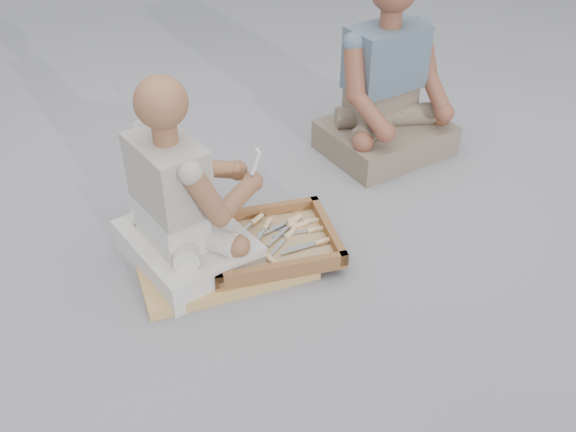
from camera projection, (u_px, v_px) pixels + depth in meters
name	position (u px, v px, depth m)	size (l,w,h in m)	color
ground	(313.00, 287.00, 2.48)	(60.00, 60.00, 0.00)	gray
carved_panel	(222.00, 260.00, 2.58)	(0.67, 0.45, 0.04)	#AF7744
tool_tray	(271.00, 242.00, 2.59)	(0.57, 0.48, 0.07)	brown
chisel_0	(294.00, 226.00, 2.68)	(0.22, 0.03, 0.02)	silver
chisel_1	(311.00, 230.00, 2.65)	(0.22, 0.05, 0.02)	silver
chisel_2	(318.00, 243.00, 2.57)	(0.22, 0.02, 0.02)	silver
chisel_3	(306.00, 222.00, 2.70)	(0.22, 0.05, 0.02)	silver
chisel_4	(265.00, 227.00, 2.65)	(0.16, 0.18, 0.02)	silver
chisel_5	(287.00, 236.00, 2.61)	(0.18, 0.15, 0.02)	silver
chisel_6	(290.00, 225.00, 2.67)	(0.19, 0.14, 0.02)	silver
chisel_7	(290.00, 221.00, 2.69)	(0.22, 0.08, 0.02)	silver
chisel_8	(269.00, 258.00, 2.49)	(0.07, 0.22, 0.02)	silver
chisel_9	(325.00, 241.00, 2.58)	(0.22, 0.03, 0.02)	silver
chisel_10	(254.00, 221.00, 2.68)	(0.20, 0.13, 0.02)	silver
wood_chip_0	(201.00, 283.00, 2.49)	(0.02, 0.01, 0.00)	tan
wood_chip_1	(279.00, 203.00, 2.93)	(0.02, 0.01, 0.00)	tan
wood_chip_2	(256.00, 219.00, 2.83)	(0.02, 0.01, 0.00)	tan
wood_chip_3	(188.00, 236.00, 2.74)	(0.02, 0.01, 0.00)	tan
wood_chip_4	(220.00, 290.00, 2.46)	(0.02, 0.01, 0.00)	tan
wood_chip_5	(319.00, 203.00, 2.93)	(0.02, 0.01, 0.00)	tan
wood_chip_6	(241.00, 244.00, 2.69)	(0.02, 0.01, 0.00)	tan
wood_chip_7	(294.00, 200.00, 2.95)	(0.02, 0.01, 0.00)	tan
craftsman	(182.00, 205.00, 2.44)	(0.60, 0.61, 0.81)	silver
companion	(387.00, 95.00, 3.14)	(0.66, 0.56, 0.92)	#7C6F59
mobile_phone	(254.00, 161.00, 2.49)	(0.05, 0.04, 0.10)	silver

